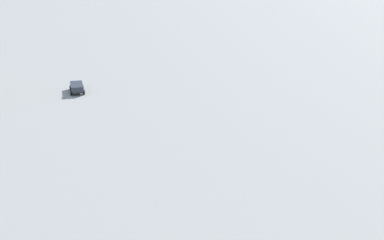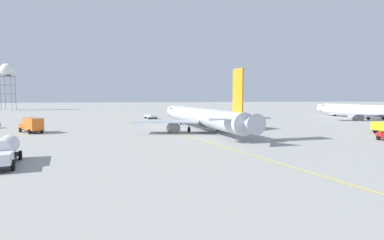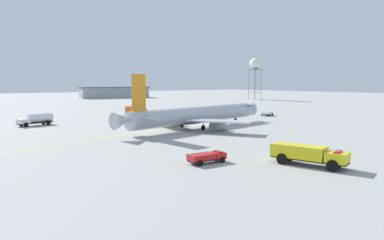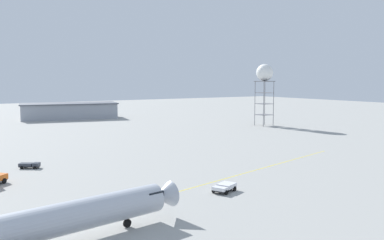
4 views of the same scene
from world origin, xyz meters
TOP-DOWN VIEW (x-y plane):
  - ground_plane at (0.00, 0.00)m, footprint 600.00×600.00m
  - airliner_main at (1.19, 1.64)m, footprint 44.57×30.23m
  - airliner_secondary at (-20.27, 62.16)m, footprint 45.94×33.93m
  - pushback_tug_truck at (-34.75, -8.22)m, footprint 5.03×4.05m
  - catering_truck_truck at (-1.00, -33.11)m, footprint 7.02×6.37m
  - fuel_tanker_truck at (28.66, -25.75)m, footprint 8.54×4.25m
  - radar_tower at (-109.11, -81.69)m, footprint 6.74×6.74m
  - taxiway_centreline at (4.65, -3.47)m, footprint 172.19×47.13m

SIDE VIEW (x-z plane):
  - ground_plane at x=0.00m, z-range 0.00..0.00m
  - taxiway_centreline at x=4.65m, z-range 0.00..0.01m
  - pushback_tug_truck at x=-34.75m, z-range 0.15..1.45m
  - fuel_tanker_truck at x=28.66m, z-range 0.13..3.00m
  - catering_truck_truck at x=-1.00m, z-range 0.10..3.20m
  - airliner_secondary at x=-20.27m, z-range -2.87..8.01m
  - airliner_main at x=1.19m, z-range -3.14..8.94m
  - radar_tower at x=-109.11m, z-range 8.23..33.04m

